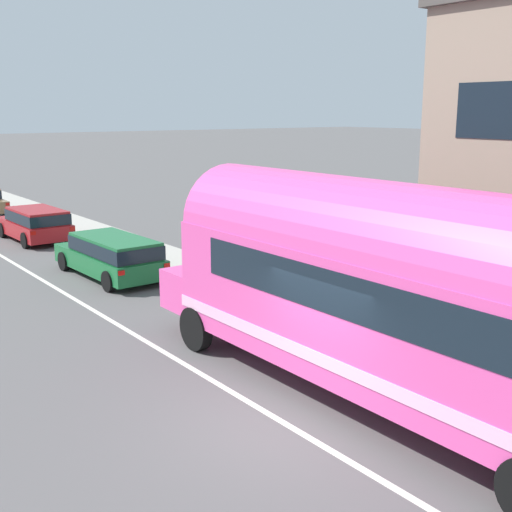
{
  "coord_description": "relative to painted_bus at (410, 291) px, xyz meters",
  "views": [
    {
      "loc": [
        -6.62,
        -7.83,
        5.3
      ],
      "look_at": [
        1.64,
        3.13,
        2.22
      ],
      "focal_mm": 45.58,
      "sensor_mm": 36.0,
      "label": 1
    }
  ],
  "objects": [
    {
      "name": "sidewalk_slab",
      "position": [
        2.82,
        10.93,
        -2.23
      ],
      "size": [
        1.92,
        90.0,
        0.15
      ],
      "primitive_type": "cube",
      "color": "#ADA89E",
      "rests_on": "ground"
    },
    {
      "name": "car_lead",
      "position": [
        0.08,
        12.17,
        -1.5
      ],
      "size": [
        1.98,
        4.84,
        1.37
      ],
      "color": "#196633",
      "rests_on": "ground"
    },
    {
      "name": "painted_bus",
      "position": [
        0.0,
        0.0,
        0.0
      ],
      "size": [
        2.65,
        12.67,
        4.12
      ],
      "color": "#EA4C9E",
      "rests_on": "ground"
    },
    {
      "name": "ground_plane",
      "position": [
        -1.87,
        0.93,
        -2.3
      ],
      "size": [
        300.0,
        300.0,
        0.0
      ],
      "primitive_type": "plane",
      "color": "#565454"
    },
    {
      "name": "lane_markings",
      "position": [
        -0.15,
        12.93,
        -2.3
      ],
      "size": [
        3.85,
        80.0,
        0.01
      ],
      "color": "silver",
      "rests_on": "ground"
    },
    {
      "name": "car_second",
      "position": [
        0.16,
        19.69,
        -1.51
      ],
      "size": [
        2.01,
        4.3,
        1.37
      ],
      "color": "#A5191E",
      "rests_on": "ground"
    }
  ]
}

